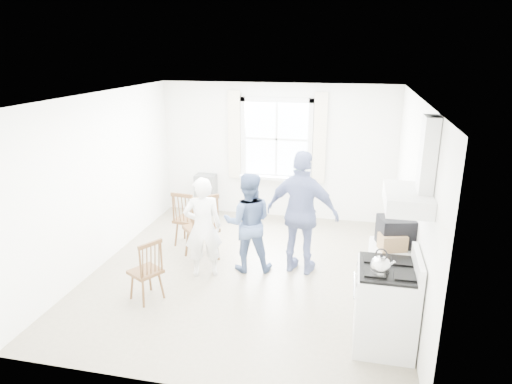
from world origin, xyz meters
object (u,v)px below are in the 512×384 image
at_px(gas_stove, 386,306).
at_px(windsor_chair_a, 204,221).
at_px(windsor_chair_c, 149,265).
at_px(low_cabinet, 388,279).
at_px(windsor_chair_b, 185,213).
at_px(stereo_stack, 395,232).
at_px(person_left, 203,227).
at_px(person_right, 302,213).
at_px(person_mid, 248,222).

distance_m(gas_stove, windsor_chair_a, 3.08).
relative_size(gas_stove, windsor_chair_c, 1.28).
height_order(low_cabinet, windsor_chair_b, windsor_chair_b).
distance_m(stereo_stack, windsor_chair_c, 3.14).
bearing_deg(stereo_stack, windsor_chair_a, 163.11).
height_order(gas_stove, low_cabinet, gas_stove).
bearing_deg(windsor_chair_a, low_cabinet, -17.94).
xyz_separation_m(stereo_stack, person_left, (-2.61, 0.40, -0.33)).
relative_size(gas_stove, person_right, 0.61).
distance_m(gas_stove, stereo_stack, 0.96).
height_order(stereo_stack, windsor_chair_a, stereo_stack).
bearing_deg(windsor_chair_a, person_right, -0.65).
relative_size(gas_stove, person_mid, 0.74).
bearing_deg(person_left, person_mid, -173.35).
relative_size(windsor_chair_a, person_mid, 0.74).
relative_size(low_cabinet, windsor_chair_b, 0.94).
height_order(windsor_chair_b, person_right, person_right).
xyz_separation_m(gas_stove, windsor_chair_b, (-3.13, 2.04, 0.10)).
bearing_deg(windsor_chair_b, person_left, -55.11).
relative_size(gas_stove, windsor_chair_b, 1.16).
relative_size(person_left, person_right, 0.81).
xyz_separation_m(windsor_chair_b, person_left, (0.63, -0.90, 0.16)).
relative_size(windsor_chair_b, person_right, 0.52).
distance_m(stereo_stack, person_mid, 2.16).
distance_m(gas_stove, person_left, 2.76).
bearing_deg(windsor_chair_c, person_mid, 48.60).
distance_m(low_cabinet, windsor_chair_a, 2.86).
xyz_separation_m(low_cabinet, windsor_chair_b, (-3.20, 1.34, 0.14)).
bearing_deg(windsor_chair_b, windsor_chair_a, -43.44).
distance_m(windsor_chair_b, person_mid, 1.36).
bearing_deg(person_right, person_left, 28.27).
distance_m(stereo_stack, person_left, 2.66).
bearing_deg(windsor_chair_b, stereo_stack, -21.89).
distance_m(windsor_chair_a, person_mid, 0.74).
xyz_separation_m(windsor_chair_a, person_left, (0.14, -0.44, 0.07)).
relative_size(gas_stove, windsor_chair_a, 1.01).
relative_size(person_left, person_mid, 0.99).
xyz_separation_m(gas_stove, low_cabinet, (0.07, 0.70, -0.03)).
bearing_deg(windsor_chair_a, person_mid, -9.16).
height_order(low_cabinet, windsor_chair_c, low_cabinet).
relative_size(person_mid, person_right, 0.82).
relative_size(gas_stove, stereo_stack, 2.37).
relative_size(windsor_chair_c, person_right, 0.47).
distance_m(windsor_chair_b, person_left, 1.11).
bearing_deg(windsor_chair_c, windsor_chair_b, 95.78).
height_order(low_cabinet, person_mid, person_mid).
bearing_deg(person_right, stereo_stack, 157.85).
bearing_deg(stereo_stack, windsor_chair_b, 158.11).
relative_size(windsor_chair_c, person_left, 0.58).
bearing_deg(windsor_chair_a, windsor_chair_b, 136.56).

